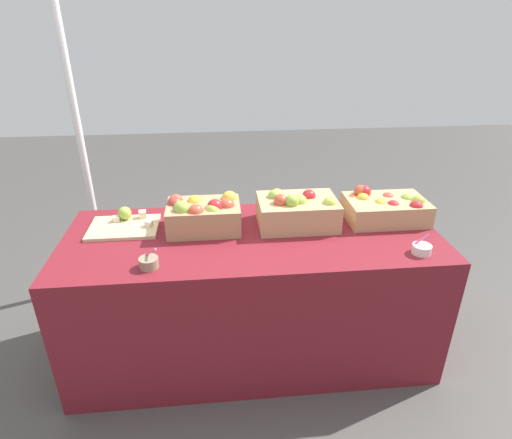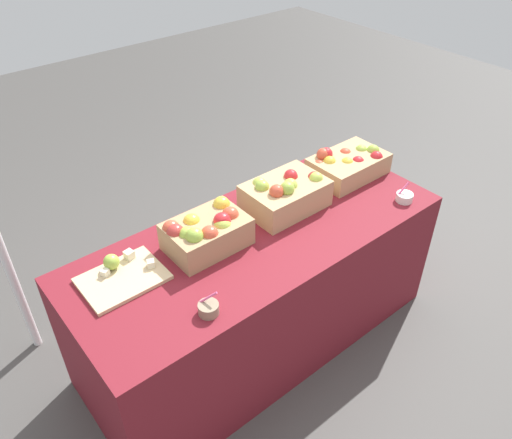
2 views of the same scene
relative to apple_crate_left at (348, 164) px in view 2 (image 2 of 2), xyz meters
The scene contains 8 objects.
ground_plane 1.09m from the apple_crate_left, behind, with size 10.00×10.00×0.00m, color #474442.
table 0.86m from the apple_crate_left, behind, with size 1.90×0.76×0.74m, color maroon.
apple_crate_left is the anchor object (origin of this frame).
apple_crate_middle 0.49m from the apple_crate_left, behind, with size 0.41×0.28×0.20m.
apple_crate_right 0.98m from the apple_crate_left, behind, with size 0.37×0.25×0.18m.
cutting_board_back 1.38m from the apple_crate_left, behind, with size 0.35×0.26×0.09m.
sample_bowl_near 0.37m from the apple_crate_left, 83.85° to the right, with size 0.09×0.09×0.10m.
sample_bowl_mid 1.26m from the apple_crate_left, 163.19° to the right, with size 0.09×0.09×0.10m.
Camera 2 is at (-1.23, -1.47, 2.27)m, focal length 35.80 mm.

